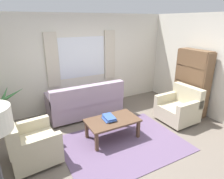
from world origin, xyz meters
TOP-DOWN VIEW (x-y plane):
  - ground_plane at (0.00, 0.00)m, footprint 6.24×6.24m
  - wall_back at (0.00, 2.26)m, footprint 5.32×0.12m
  - wall_right at (2.66, 0.00)m, footprint 0.12×4.40m
  - window_with_curtains at (0.00, 2.18)m, footprint 1.98×0.07m
  - area_rug at (0.00, 0.00)m, footprint 2.43×1.82m
  - couch at (-0.20, 1.57)m, footprint 1.90×0.82m
  - armchair_left at (-1.73, 0.35)m, footprint 0.89×0.91m
  - armchair_right at (1.75, 0.19)m, footprint 0.84×0.86m
  - coffee_table at (-0.09, 0.31)m, footprint 1.10×0.64m
  - book_stack_on_table at (-0.15, 0.36)m, footprint 0.25×0.36m
  - potted_plant at (-2.18, 1.78)m, footprint 1.20×1.21m
  - bookshelf at (2.35, 0.39)m, footprint 0.30×0.94m

SIDE VIEW (x-z plane):
  - ground_plane at x=0.00m, z-range 0.00..0.00m
  - area_rug at x=0.00m, z-range 0.00..0.01m
  - armchair_left at x=-1.73m, z-range -0.09..0.79m
  - armchair_right at x=1.75m, z-range -0.09..0.79m
  - couch at x=-0.20m, z-range -0.09..0.83m
  - coffee_table at x=-0.09m, z-range 0.16..0.60m
  - potted_plant at x=-2.18m, z-range -0.08..1.00m
  - book_stack_on_table at x=-0.15m, z-range 0.44..0.51m
  - bookshelf at x=2.35m, z-range 0.03..1.75m
  - wall_back at x=0.00m, z-range 0.00..2.60m
  - wall_right at x=2.66m, z-range 0.00..2.60m
  - window_with_curtains at x=0.00m, z-range 0.75..2.15m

